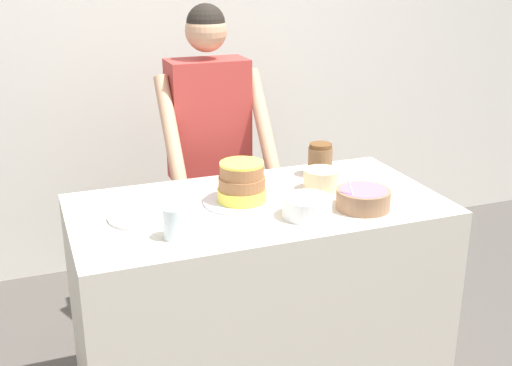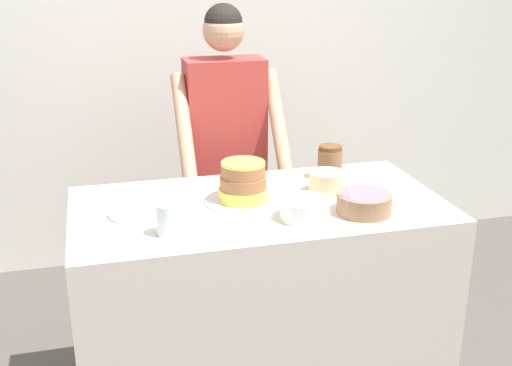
{
  "view_description": "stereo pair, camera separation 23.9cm",
  "coord_description": "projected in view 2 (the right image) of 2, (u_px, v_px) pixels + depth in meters",
  "views": [
    {
      "loc": [
        -0.82,
        -1.77,
        1.81
      ],
      "look_at": [
        -0.02,
        0.33,
        1.01
      ],
      "focal_mm": 45.0,
      "sensor_mm": 36.0,
      "label": 1
    },
    {
      "loc": [
        -0.59,
        -1.85,
        1.81
      ],
      "look_at": [
        -0.02,
        0.33,
        1.01
      ],
      "focal_mm": 45.0,
      "sensor_mm": 36.0,
      "label": 2
    }
  ],
  "objects": [
    {
      "name": "stoneware_jar",
      "position": [
        330.0,
        162.0,
        2.72
      ],
      "size": [
        0.1,
        0.1,
        0.14
      ],
      "color": "brown",
      "rests_on": "counter"
    },
    {
      "name": "person_baker",
      "position": [
        226.0,
        138.0,
        3.1
      ],
      "size": [
        0.51,
        0.45,
        1.6
      ],
      "color": "#2D2D38",
      "rests_on": "ground_plane"
    },
    {
      "name": "frosting_bowl_purple",
      "position": [
        364.0,
        202.0,
        2.36
      ],
      "size": [
        0.2,
        0.2,
        0.18
      ],
      "color": "#936B4C",
      "rests_on": "counter"
    },
    {
      "name": "ceramic_plate",
      "position": [
        145.0,
        211.0,
        2.37
      ],
      "size": [
        0.27,
        0.27,
        0.01
      ],
      "color": "silver",
      "rests_on": "counter"
    },
    {
      "name": "frosting_bowl_white",
      "position": [
        327.0,
        181.0,
        2.56
      ],
      "size": [
        0.14,
        0.14,
        0.09
      ],
      "color": "beige",
      "rests_on": "counter"
    },
    {
      "name": "wall_back",
      "position": [
        192.0,
        47.0,
        3.73
      ],
      "size": [
        10.0,
        0.05,
        2.6
      ],
      "color": "silver",
      "rests_on": "ground_plane"
    },
    {
      "name": "frosting_bowl_pink",
      "position": [
        305.0,
        208.0,
        2.31
      ],
      "size": [
        0.18,
        0.18,
        0.08
      ],
      "color": "white",
      "rests_on": "counter"
    },
    {
      "name": "drinking_glass",
      "position": [
        168.0,
        219.0,
        2.18
      ],
      "size": [
        0.08,
        0.08,
        0.11
      ],
      "color": "silver",
      "rests_on": "counter"
    },
    {
      "name": "cake",
      "position": [
        243.0,
        185.0,
        2.45
      ],
      "size": [
        0.3,
        0.3,
        0.16
      ],
      "color": "silver",
      "rests_on": "counter"
    },
    {
      "name": "counter",
      "position": [
        259.0,
        307.0,
        2.62
      ],
      "size": [
        1.42,
        0.74,
        0.91
      ],
      "color": "beige",
      "rests_on": "ground_plane"
    }
  ]
}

